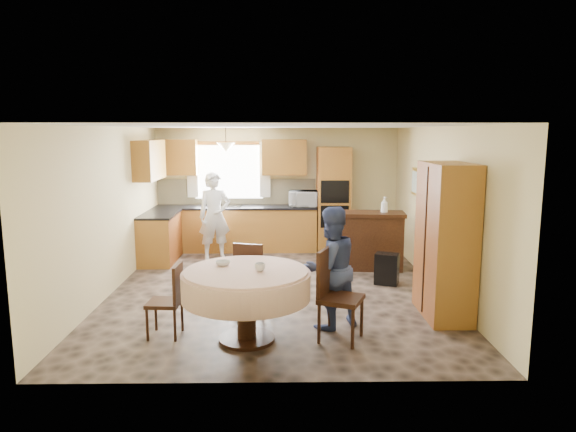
# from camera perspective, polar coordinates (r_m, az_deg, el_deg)

# --- Properties ---
(floor) EXTENTS (5.00, 6.00, 0.01)m
(floor) POSITION_cam_1_polar(r_m,az_deg,el_deg) (8.05, -1.32, -8.15)
(floor) COLOR brown
(floor) RESTS_ON ground
(ceiling) EXTENTS (5.00, 6.00, 0.01)m
(ceiling) POSITION_cam_1_polar(r_m,az_deg,el_deg) (7.68, -1.39, 9.93)
(ceiling) COLOR white
(ceiling) RESTS_ON wall_back
(wall_back) EXTENTS (5.00, 0.02, 2.50)m
(wall_back) POSITION_cam_1_polar(r_m,az_deg,el_deg) (10.75, -1.22, 3.08)
(wall_back) COLOR beige
(wall_back) RESTS_ON floor
(wall_front) EXTENTS (5.00, 0.02, 2.50)m
(wall_front) POSITION_cam_1_polar(r_m,az_deg,el_deg) (4.83, -1.64, -4.68)
(wall_front) COLOR beige
(wall_front) RESTS_ON floor
(wall_left) EXTENTS (0.02, 6.00, 2.50)m
(wall_left) POSITION_cam_1_polar(r_m,az_deg,el_deg) (8.18, -19.14, 0.60)
(wall_left) COLOR beige
(wall_left) RESTS_ON floor
(wall_right) EXTENTS (0.02, 6.00, 2.50)m
(wall_right) POSITION_cam_1_polar(r_m,az_deg,el_deg) (8.14, 16.53, 0.69)
(wall_right) COLOR beige
(wall_right) RESTS_ON floor
(window) EXTENTS (1.40, 0.03, 1.10)m
(window) POSITION_cam_1_polar(r_m,az_deg,el_deg) (10.75, -6.59, 4.90)
(window) COLOR white
(window) RESTS_ON wall_back
(curtain_left) EXTENTS (0.22, 0.02, 1.15)m
(curtain_left) POSITION_cam_1_polar(r_m,az_deg,el_deg) (10.79, -10.60, 5.08)
(curtain_left) COLOR white
(curtain_left) RESTS_ON wall_back
(curtain_right) EXTENTS (0.22, 0.02, 1.15)m
(curtain_right) POSITION_cam_1_polar(r_m,az_deg,el_deg) (10.64, -2.58, 5.18)
(curtain_right) COLOR white
(curtain_right) RESTS_ON wall_back
(base_cab_back) EXTENTS (3.30, 0.60, 0.88)m
(base_cab_back) POSITION_cam_1_polar(r_m,az_deg,el_deg) (10.61, -5.81, -1.47)
(base_cab_back) COLOR #BE8A32
(base_cab_back) RESTS_ON floor
(counter_back) EXTENTS (3.30, 0.64, 0.04)m
(counter_back) POSITION_cam_1_polar(r_m,az_deg,el_deg) (10.53, -5.85, 0.99)
(counter_back) COLOR black
(counter_back) RESTS_ON base_cab_back
(base_cab_left) EXTENTS (0.60, 1.20, 0.88)m
(base_cab_left) POSITION_cam_1_polar(r_m,az_deg,el_deg) (9.95, -14.04, -2.43)
(base_cab_left) COLOR #BE8A32
(base_cab_left) RESTS_ON floor
(counter_left) EXTENTS (0.64, 1.20, 0.04)m
(counter_left) POSITION_cam_1_polar(r_m,az_deg,el_deg) (9.87, -14.14, 0.19)
(counter_left) COLOR black
(counter_left) RESTS_ON base_cab_left
(backsplash) EXTENTS (3.30, 0.02, 0.55)m
(backsplash) POSITION_cam_1_polar(r_m,az_deg,el_deg) (10.78, -5.75, 2.68)
(backsplash) COLOR beige
(backsplash) RESTS_ON wall_back
(wall_cab_left) EXTENTS (0.85, 0.33, 0.72)m
(wall_cab_left) POSITION_cam_1_polar(r_m,az_deg,el_deg) (10.74, -12.31, 6.40)
(wall_cab_left) COLOR #A9782A
(wall_cab_left) RESTS_ON wall_back
(wall_cab_right) EXTENTS (0.90, 0.33, 0.72)m
(wall_cab_right) POSITION_cam_1_polar(r_m,az_deg,el_deg) (10.53, -0.42, 6.56)
(wall_cab_right) COLOR #A9782A
(wall_cab_right) RESTS_ON wall_back
(wall_cab_side) EXTENTS (0.33, 1.20, 0.72)m
(wall_cab_side) POSITION_cam_1_polar(r_m,az_deg,el_deg) (9.79, -15.15, 6.03)
(wall_cab_side) COLOR #A9782A
(wall_cab_side) RESTS_ON wall_left
(oven_tower) EXTENTS (0.66, 0.62, 2.12)m
(oven_tower) POSITION_cam_1_polar(r_m,az_deg,el_deg) (10.52, 5.05, 1.87)
(oven_tower) COLOR #BE8A32
(oven_tower) RESTS_ON floor
(oven_upper) EXTENTS (0.56, 0.01, 0.45)m
(oven_upper) POSITION_cam_1_polar(r_m,az_deg,el_deg) (10.18, 5.25, 2.70)
(oven_upper) COLOR black
(oven_upper) RESTS_ON oven_tower
(oven_lower) EXTENTS (0.56, 0.01, 0.45)m
(oven_lower) POSITION_cam_1_polar(r_m,az_deg,el_deg) (10.25, 5.21, -0.08)
(oven_lower) COLOR black
(oven_lower) RESTS_ON oven_tower
(pendant) EXTENTS (0.36, 0.36, 0.18)m
(pendant) POSITION_cam_1_polar(r_m,az_deg,el_deg) (10.24, -6.91, 7.59)
(pendant) COLOR beige
(pendant) RESTS_ON ceiling
(sideboard) EXTENTS (1.39, 0.67, 0.96)m
(sideboard) POSITION_cam_1_polar(r_m,az_deg,el_deg) (9.24, 8.60, -2.90)
(sideboard) COLOR #381E0F
(sideboard) RESTS_ON floor
(space_heater) EXTENTS (0.43, 0.37, 0.50)m
(space_heater) POSITION_cam_1_polar(r_m,az_deg,el_deg) (8.41, 10.92, -5.79)
(space_heater) COLOR black
(space_heater) RESTS_ON floor
(cupboard) EXTENTS (0.53, 1.06, 2.03)m
(cupboard) POSITION_cam_1_polar(r_m,az_deg,el_deg) (6.99, 17.10, -2.66)
(cupboard) COLOR #BE8A32
(cupboard) RESTS_ON floor
(dining_table) EXTENTS (1.49, 1.49, 0.85)m
(dining_table) POSITION_cam_1_polar(r_m,az_deg,el_deg) (5.99, -4.67, -7.72)
(dining_table) COLOR #381E0F
(dining_table) RESTS_ON floor
(chair_left) EXTENTS (0.41, 0.41, 0.88)m
(chair_left) POSITION_cam_1_polar(r_m,az_deg,el_deg) (6.31, -12.96, -8.73)
(chair_left) COLOR #381E0F
(chair_left) RESTS_ON floor
(chair_back) EXTENTS (0.52, 0.52, 0.98)m
(chair_back) POSITION_cam_1_polar(r_m,az_deg,el_deg) (6.92, -4.15, -6.45)
(chair_back) COLOR #381E0F
(chair_back) RESTS_ON floor
(chair_right) EXTENTS (0.61, 0.61, 1.08)m
(chair_right) POSITION_cam_1_polar(r_m,az_deg,el_deg) (6.06, 5.12, -8.22)
(chair_right) COLOR #381E0F
(chair_right) RESTS_ON floor
(framed_picture) EXTENTS (0.06, 0.57, 0.48)m
(framed_picture) POSITION_cam_1_polar(r_m,az_deg,el_deg) (9.28, 14.15, 3.67)
(framed_picture) COLOR gold
(framed_picture) RESTS_ON wall_right
(microwave) EXTENTS (0.60, 0.42, 0.32)m
(microwave) POSITION_cam_1_polar(r_m,az_deg,el_deg) (10.43, 1.69, 1.95)
(microwave) COLOR silver
(microwave) RESTS_ON counter_back
(person_sink) EXTENTS (0.70, 0.57, 1.67)m
(person_sink) POSITION_cam_1_polar(r_m,az_deg,el_deg) (9.85, -8.16, -0.03)
(person_sink) COLOR silver
(person_sink) RESTS_ON floor
(person_dining) EXTENTS (0.93, 0.87, 1.53)m
(person_dining) POSITION_cam_1_polar(r_m,az_deg,el_deg) (6.38, 4.73, -5.74)
(person_dining) COLOR #364476
(person_dining) RESTS_ON floor
(bowl_sideboard) EXTENTS (0.26, 0.26, 0.05)m
(bowl_sideboard) POSITION_cam_1_polar(r_m,az_deg,el_deg) (9.09, 6.40, 0.19)
(bowl_sideboard) COLOR #B2B2B2
(bowl_sideboard) RESTS_ON sideboard
(bottle_sideboard) EXTENTS (0.17, 0.17, 0.33)m
(bottle_sideboard) POSITION_cam_1_polar(r_m,az_deg,el_deg) (9.18, 10.66, 1.07)
(bottle_sideboard) COLOR silver
(bottle_sideboard) RESTS_ON sideboard
(cup_table) EXTENTS (0.15, 0.15, 0.09)m
(cup_table) POSITION_cam_1_polar(r_m,az_deg,el_deg) (5.87, -3.13, -5.70)
(cup_table) COLOR #B2B2B2
(cup_table) RESTS_ON dining_table
(bowl_table) EXTENTS (0.21, 0.21, 0.05)m
(bowl_table) POSITION_cam_1_polar(r_m,az_deg,el_deg) (6.15, -7.24, -5.24)
(bowl_table) COLOR #B2B2B2
(bowl_table) RESTS_ON dining_table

